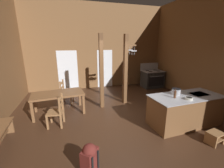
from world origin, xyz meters
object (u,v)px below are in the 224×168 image
object	(u,v)px
stockpot_on_counter	(176,92)
step_stool	(215,137)
backpack	(90,157)
bottle_tall_on_counter	(175,94)
kitchen_island	(185,110)
ladderback_chair_by_post	(66,92)
stove_range	(152,79)
dining_table	(58,95)
mixing_bowl_on_counter	(189,98)
ladderback_chair_near_window	(57,111)

from	to	relation	value
stockpot_on_counter	step_stool	bearing A→B (deg)	-74.86
backpack	bottle_tall_on_counter	bearing A→B (deg)	19.31
bottle_tall_on_counter	kitchen_island	bearing A→B (deg)	7.86
step_stool	ladderback_chair_by_post	distance (m)	5.15
stove_range	backpack	xyz separation A→B (m)	(-4.16, -4.74, -0.17)
ladderback_chair_by_post	stockpot_on_counter	bearing A→B (deg)	-38.95
ladderback_chair_by_post	step_stool	bearing A→B (deg)	-46.69
dining_table	bottle_tall_on_counter	distance (m)	3.75
kitchen_island	mixing_bowl_on_counter	world-z (taller)	mixing_bowl_on_counter
dining_table	backpack	world-z (taller)	dining_table
stove_range	stockpot_on_counter	size ratio (longest dim) A/B	4.12
step_stool	dining_table	bearing A→B (deg)	143.11
dining_table	ladderback_chair_near_window	bearing A→B (deg)	-89.78
ladderback_chair_near_window	bottle_tall_on_counter	size ratio (longest dim) A/B	3.60
kitchen_island	backpack	xyz separation A→B (m)	(-2.99, -0.95, -0.14)
dining_table	stockpot_on_counter	world-z (taller)	stockpot_on_counter
backpack	dining_table	bearing A→B (deg)	104.07
kitchen_island	stockpot_on_counter	size ratio (longest dim) A/B	6.89
backpack	stockpot_on_counter	world-z (taller)	stockpot_on_counter
backpack	mixing_bowl_on_counter	size ratio (longest dim) A/B	3.15
kitchen_island	dining_table	distance (m)	4.13
backpack	kitchen_island	bearing A→B (deg)	17.58
step_stool	stockpot_on_counter	bearing A→B (deg)	105.14
stockpot_on_counter	mixing_bowl_on_counter	distance (m)	0.45
step_stool	mixing_bowl_on_counter	distance (m)	1.07
kitchen_island	stockpot_on_counter	bearing A→B (deg)	146.99
kitchen_island	ladderback_chair_by_post	xyz separation A→B (m)	(-3.47, 2.76, -0.00)
dining_table	stockpot_on_counter	bearing A→B (deg)	-25.95
stockpot_on_counter	bottle_tall_on_counter	bearing A→B (deg)	-134.75
ladderback_chair_by_post	mixing_bowl_on_counter	size ratio (longest dim) A/B	5.03
kitchen_island	dining_table	size ratio (longest dim) A/B	1.24
kitchen_island	ladderback_chair_by_post	size ratio (longest dim) A/B	2.32
dining_table	mixing_bowl_on_counter	bearing A→B (deg)	-31.12
stove_range	dining_table	xyz separation A→B (m)	(-4.86, -1.95, 0.17)
step_stool	stove_range	bearing A→B (deg)	76.89
kitchen_island	mixing_bowl_on_counter	bearing A→B (deg)	-123.48
dining_table	ladderback_chair_near_window	distance (m)	0.89
stove_range	step_stool	distance (m)	4.91
stockpot_on_counter	bottle_tall_on_counter	world-z (taller)	bottle_tall_on_counter
kitchen_island	step_stool	bearing A→B (deg)	-86.52
backpack	ladderback_chair_by_post	bearing A→B (deg)	97.30
ladderback_chair_by_post	dining_table	bearing A→B (deg)	-103.50
mixing_bowl_on_counter	bottle_tall_on_counter	xyz separation A→B (m)	(-0.29, 0.21, 0.07)
kitchen_island	step_stool	distance (m)	1.02
mixing_bowl_on_counter	stockpot_on_counter	bearing A→B (deg)	98.22
stove_range	mixing_bowl_on_counter	size ratio (longest dim) A/B	6.99
kitchen_island	bottle_tall_on_counter	distance (m)	0.74
stove_range	bottle_tall_on_counter	xyz separation A→B (m)	(-1.64, -3.86, 0.54)
dining_table	bottle_tall_on_counter	world-z (taller)	bottle_tall_on_counter
dining_table	bottle_tall_on_counter	size ratio (longest dim) A/B	6.75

